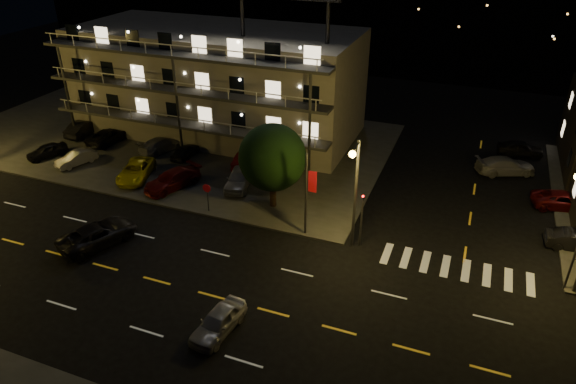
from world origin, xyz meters
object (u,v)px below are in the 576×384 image
(lot_car_7, at_px, (162,144))
(road_car_east, at_px, (218,322))
(lot_car_2, at_px, (136,171))
(tree, at_px, (272,159))
(lot_car_4, at_px, (239,178))
(road_car_west, at_px, (98,234))

(lot_car_7, height_order, road_car_east, lot_car_7)
(road_car_east, bearing_deg, lot_car_2, 144.98)
(tree, distance_m, road_car_east, 14.33)
(tree, relative_size, lot_car_4, 1.49)
(lot_car_7, relative_size, road_car_west, 0.85)
(lot_car_7, bearing_deg, road_car_east, 150.05)
(road_car_east, bearing_deg, road_car_west, 165.87)
(lot_car_4, height_order, lot_car_7, lot_car_4)
(tree, bearing_deg, lot_car_7, 157.65)
(tree, height_order, lot_car_4, tree)
(tree, relative_size, road_car_west, 1.23)
(lot_car_2, bearing_deg, road_car_west, -86.49)
(tree, xyz_separation_m, lot_car_7, (-13.98, 5.75, -3.33))
(lot_car_4, relative_size, road_car_west, 0.83)
(road_car_east, relative_size, road_car_west, 0.73)
(lot_car_4, bearing_deg, lot_car_7, 146.58)
(lot_car_2, bearing_deg, road_car_east, -58.85)
(tree, relative_size, lot_car_2, 1.36)
(lot_car_2, relative_size, lot_car_4, 1.09)
(lot_car_7, bearing_deg, tree, 177.41)
(tree, height_order, road_car_east, tree)
(tree, bearing_deg, road_car_east, -79.70)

